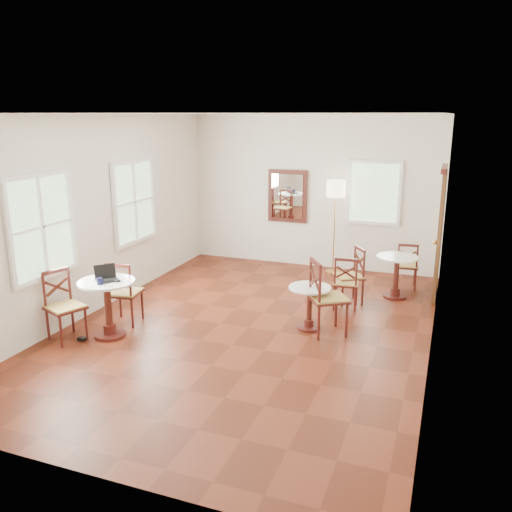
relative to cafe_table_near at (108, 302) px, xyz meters
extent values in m
plane|color=#5D2010|center=(1.70, 0.95, -0.50)|extent=(7.00, 7.00, 0.00)
cube|color=silver|center=(1.70, 4.45, 1.00)|extent=(5.00, 0.02, 3.00)
cube|color=silver|center=(1.70, -2.55, 1.00)|extent=(5.00, 0.02, 3.00)
cube|color=silver|center=(-0.80, 0.95, 1.00)|extent=(0.02, 7.00, 3.00)
cube|color=silver|center=(4.20, 0.95, 1.00)|extent=(0.02, 7.00, 3.00)
cube|color=white|center=(1.70, 0.95, 2.50)|extent=(5.00, 7.00, 0.02)
cube|color=#563318|center=(4.16, 3.35, 0.55)|extent=(0.06, 0.90, 2.10)
cube|color=#4B1812|center=(4.14, 3.35, 1.65)|extent=(0.08, 1.02, 0.08)
sphere|color=#BF8C3F|center=(4.10, 3.03, 0.50)|extent=(0.07, 0.07, 0.07)
cube|color=#461912|center=(1.20, 4.41, 0.90)|extent=(0.80, 0.05, 1.05)
cube|color=white|center=(1.20, 4.38, 0.90)|extent=(0.64, 0.02, 0.88)
cube|color=white|center=(-0.77, -0.25, 1.05)|extent=(0.06, 1.22, 1.42)
cube|color=white|center=(-0.77, 1.95, 1.05)|extent=(0.06, 1.22, 1.42)
cube|color=white|center=(2.90, 4.42, 1.05)|extent=(1.02, 0.06, 1.22)
cylinder|color=#4B1812|center=(0.00, 0.00, -0.48)|extent=(0.44, 0.44, 0.04)
cylinder|color=#4B1812|center=(0.00, 0.00, -0.39)|extent=(0.17, 0.17, 0.13)
cylinder|color=#461912|center=(0.00, 0.00, -0.06)|extent=(0.10, 0.10, 0.65)
cylinder|color=#4B1812|center=(0.00, 0.00, 0.24)|extent=(0.15, 0.15, 0.07)
cylinder|color=white|center=(0.00, 0.00, 0.29)|extent=(0.76, 0.76, 0.03)
cylinder|color=#4B1812|center=(2.53, 1.23, -0.48)|extent=(0.34, 0.34, 0.03)
cylinder|color=#4B1812|center=(2.53, 1.23, -0.41)|extent=(0.14, 0.14, 0.10)
cylinder|color=#461912|center=(2.53, 1.23, -0.16)|extent=(0.08, 0.08, 0.51)
cylinder|color=#4B1812|center=(2.53, 1.23, 0.08)|extent=(0.12, 0.12, 0.05)
cylinder|color=white|center=(2.53, 1.23, 0.12)|extent=(0.60, 0.60, 0.03)
cylinder|color=#4B1812|center=(3.54, 3.04, -0.48)|extent=(0.39, 0.39, 0.04)
cylinder|color=#4B1812|center=(3.54, 3.04, -0.40)|extent=(0.16, 0.16, 0.12)
cylinder|color=#461912|center=(3.54, 3.04, -0.11)|extent=(0.09, 0.09, 0.58)
cylinder|color=#4B1812|center=(3.54, 3.04, 0.16)|extent=(0.14, 0.14, 0.06)
cylinder|color=white|center=(3.54, 3.04, 0.20)|extent=(0.68, 0.68, 0.03)
cylinder|color=#4B1812|center=(0.07, 0.72, -0.28)|extent=(0.04, 0.04, 0.45)
cylinder|color=#4B1812|center=(0.13, 0.37, -0.28)|extent=(0.04, 0.04, 0.45)
cylinder|color=#4B1812|center=(-0.28, 0.67, -0.28)|extent=(0.04, 0.04, 0.45)
cylinder|color=#4B1812|center=(-0.23, 0.32, -0.28)|extent=(0.04, 0.04, 0.45)
cube|color=#4B1812|center=(-0.08, 0.52, -0.05)|extent=(0.50, 0.50, 0.03)
cube|color=#A78843|center=(-0.08, 0.52, -0.03)|extent=(0.47, 0.47, 0.04)
cylinder|color=#4B1812|center=(0.13, 0.37, 0.20)|extent=(0.04, 0.04, 0.50)
cylinder|color=#4B1812|center=(-0.23, 0.32, 0.20)|extent=(0.04, 0.04, 0.50)
cube|color=#4B1812|center=(-0.05, 0.34, 0.42)|extent=(0.38, 0.09, 0.05)
cube|color=#461912|center=(-0.05, 0.34, 0.21)|extent=(0.32, 0.07, 0.22)
cube|color=#461912|center=(-0.05, 0.34, 0.21)|extent=(0.32, 0.07, 0.22)
cylinder|color=#4B1812|center=(-0.37, -0.54, -0.27)|extent=(0.04, 0.04, 0.46)
cylinder|color=#4B1812|center=(-0.71, -0.40, -0.27)|extent=(0.04, 0.04, 0.46)
cylinder|color=#4B1812|center=(-0.23, -0.20, -0.27)|extent=(0.04, 0.04, 0.46)
cylinder|color=#4B1812|center=(-0.57, -0.07, -0.27)|extent=(0.04, 0.04, 0.46)
cube|color=#4B1812|center=(-0.47, -0.30, -0.04)|extent=(0.58, 0.58, 0.03)
cube|color=#A78843|center=(-0.47, -0.30, -0.02)|extent=(0.56, 0.56, 0.04)
cylinder|color=#4B1812|center=(-0.71, -0.40, 0.21)|extent=(0.04, 0.04, 0.51)
cylinder|color=#4B1812|center=(-0.57, -0.07, 0.21)|extent=(0.04, 0.04, 0.51)
cube|color=#4B1812|center=(-0.64, -0.23, 0.44)|extent=(0.18, 0.37, 0.05)
cube|color=#461912|center=(-0.64, -0.23, 0.22)|extent=(0.15, 0.31, 0.22)
cube|color=#461912|center=(-0.64, -0.23, 0.22)|extent=(0.15, 0.31, 0.22)
cylinder|color=#4B1812|center=(3.00, 2.42, -0.30)|extent=(0.03, 0.03, 0.41)
cylinder|color=#4B1812|center=(3.03, 2.10, -0.30)|extent=(0.03, 0.03, 0.41)
cylinder|color=#4B1812|center=(2.67, 2.39, -0.30)|extent=(0.03, 0.03, 0.41)
cylinder|color=#4B1812|center=(2.71, 2.06, -0.30)|extent=(0.03, 0.03, 0.41)
cube|color=#4B1812|center=(2.85, 2.24, -0.09)|extent=(0.44, 0.44, 0.03)
cube|color=#A78843|center=(2.85, 2.24, -0.08)|extent=(0.42, 0.42, 0.04)
cylinder|color=#4B1812|center=(3.03, 2.10, 0.13)|extent=(0.03, 0.03, 0.45)
cylinder|color=#4B1812|center=(2.71, 2.06, 0.13)|extent=(0.03, 0.03, 0.45)
cube|color=#4B1812|center=(2.87, 2.08, 0.34)|extent=(0.34, 0.07, 0.05)
cube|color=#461912|center=(2.87, 2.08, 0.14)|extent=(0.29, 0.05, 0.20)
cube|color=#461912|center=(2.87, 2.08, 0.14)|extent=(0.29, 0.05, 0.20)
cylinder|color=#4B1812|center=(3.09, 1.10, -0.25)|extent=(0.04, 0.04, 0.50)
cylinder|color=#4B1812|center=(2.75, 0.88, -0.25)|extent=(0.04, 0.04, 0.50)
cylinder|color=#4B1812|center=(2.87, 1.44, -0.25)|extent=(0.04, 0.04, 0.50)
cylinder|color=#4B1812|center=(2.53, 1.22, -0.25)|extent=(0.04, 0.04, 0.50)
cube|color=#4B1812|center=(2.81, 1.16, 0.01)|extent=(0.68, 0.68, 0.03)
cube|color=#A78843|center=(2.81, 1.16, 0.03)|extent=(0.65, 0.65, 0.04)
cylinder|color=#4B1812|center=(2.75, 0.88, 0.28)|extent=(0.04, 0.04, 0.56)
cylinder|color=#4B1812|center=(2.53, 1.22, 0.28)|extent=(0.04, 0.04, 0.56)
cube|color=#4B1812|center=(2.64, 1.05, 0.54)|extent=(0.26, 0.38, 0.06)
cube|color=#461912|center=(2.64, 1.05, 0.30)|extent=(0.22, 0.32, 0.25)
cube|color=#461912|center=(2.64, 1.05, 0.30)|extent=(0.22, 0.32, 0.25)
cylinder|color=#4B1812|center=(3.79, 3.81, -0.30)|extent=(0.03, 0.03, 0.39)
cylinder|color=#4B1812|center=(3.83, 3.50, -0.30)|extent=(0.03, 0.03, 0.39)
cylinder|color=#4B1812|center=(3.48, 3.78, -0.30)|extent=(0.03, 0.03, 0.39)
cylinder|color=#4B1812|center=(3.52, 3.46, -0.30)|extent=(0.03, 0.03, 0.39)
cube|color=#4B1812|center=(3.66, 3.64, -0.10)|extent=(0.43, 0.43, 0.03)
cube|color=#A78843|center=(3.66, 3.64, -0.09)|extent=(0.41, 0.41, 0.03)
cylinder|color=#4B1812|center=(3.83, 3.50, 0.11)|extent=(0.03, 0.03, 0.44)
cylinder|color=#4B1812|center=(3.52, 3.46, 0.11)|extent=(0.03, 0.03, 0.44)
cube|color=#4B1812|center=(3.67, 3.48, 0.31)|extent=(0.33, 0.07, 0.04)
cube|color=#461912|center=(3.67, 3.48, 0.12)|extent=(0.28, 0.06, 0.19)
cube|color=#461912|center=(3.67, 3.48, 0.12)|extent=(0.28, 0.06, 0.19)
cylinder|color=#4B1812|center=(2.60, 2.55, -0.28)|extent=(0.03, 0.03, 0.43)
cylinder|color=#4B1812|center=(2.89, 2.75, -0.28)|extent=(0.03, 0.03, 0.43)
cylinder|color=#4B1812|center=(2.80, 2.26, -0.28)|extent=(0.03, 0.03, 0.43)
cylinder|color=#4B1812|center=(3.09, 2.46, -0.28)|extent=(0.03, 0.03, 0.43)
cube|color=#4B1812|center=(2.84, 2.50, -0.06)|extent=(0.59, 0.59, 0.03)
cube|color=#A78843|center=(2.84, 2.50, -0.05)|extent=(0.56, 0.56, 0.04)
cylinder|color=#4B1812|center=(2.89, 2.75, 0.18)|extent=(0.03, 0.03, 0.48)
cylinder|color=#4B1812|center=(3.09, 2.46, 0.18)|extent=(0.03, 0.03, 0.48)
cube|color=#4B1812|center=(2.99, 2.60, 0.40)|extent=(0.24, 0.32, 0.05)
cube|color=#461912|center=(2.99, 2.60, 0.19)|extent=(0.20, 0.27, 0.21)
cube|color=#461912|center=(2.99, 2.60, 0.19)|extent=(0.20, 0.27, 0.21)
cylinder|color=#BF8C3F|center=(2.24, 4.10, -0.48)|extent=(0.29, 0.29, 0.03)
cylinder|color=#BF8C3F|center=(2.24, 4.10, 0.32)|extent=(0.02, 0.02, 1.64)
cylinder|color=beige|center=(2.24, 4.10, 1.14)|extent=(0.35, 0.35, 0.31)
cube|color=black|center=(0.02, 0.00, 0.32)|extent=(0.35, 0.35, 0.02)
cube|color=black|center=(0.02, 0.00, 0.33)|extent=(0.25, 0.26, 0.00)
cube|color=black|center=(-0.06, 0.07, 0.42)|extent=(0.24, 0.26, 0.20)
cube|color=silver|center=(-0.06, 0.07, 0.42)|extent=(0.20, 0.22, 0.16)
ellipsoid|color=black|center=(0.17, 0.02, 0.33)|extent=(0.10, 0.07, 0.04)
cylinder|color=black|center=(0.02, -0.16, 0.35)|extent=(0.07, 0.07, 0.09)
torus|color=black|center=(0.06, -0.16, 0.35)|extent=(0.06, 0.01, 0.06)
cylinder|color=white|center=(-0.10, 0.13, 0.36)|extent=(0.07, 0.07, 0.11)
cube|color=black|center=(-0.27, -0.26, -0.48)|extent=(0.11, 0.07, 0.04)
camera|label=1|loc=(4.29, -5.71, 2.49)|focal=37.17mm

